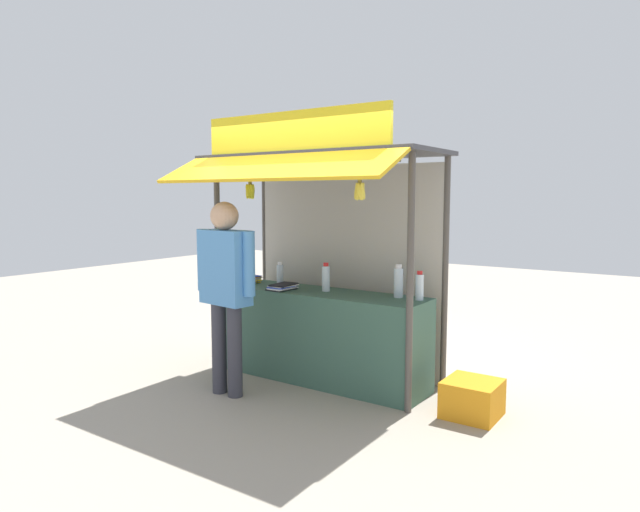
{
  "coord_description": "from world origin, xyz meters",
  "views": [
    {
      "loc": [
        3.08,
        -4.51,
        1.82
      ],
      "look_at": [
        0.0,
        0.0,
        1.24
      ],
      "focal_mm": 31.6,
      "sensor_mm": 36.0,
      "label": 1
    }
  ],
  "objects_px": {
    "banana_bunch_leftmost": "(250,191)",
    "water_bottle_far_left": "(326,278)",
    "water_bottle_rear_center": "(420,286)",
    "vendor_person": "(226,280)",
    "magazine_stack_far_right": "(247,279)",
    "water_bottle_right": "(280,275)",
    "magazine_stack_front_left": "(282,287)",
    "plastic_crate": "(472,398)",
    "water_bottle_center": "(398,282)",
    "banana_bunch_inner_right": "(360,191)"
  },
  "relations": [
    {
      "from": "vendor_person",
      "to": "magazine_stack_far_right",
      "type": "bearing_deg",
      "value": 127.14
    },
    {
      "from": "magazine_stack_front_left",
      "to": "plastic_crate",
      "type": "height_order",
      "value": "magazine_stack_front_left"
    },
    {
      "from": "water_bottle_right",
      "to": "vendor_person",
      "type": "height_order",
      "value": "vendor_person"
    },
    {
      "from": "water_bottle_rear_center",
      "to": "banana_bunch_leftmost",
      "type": "height_order",
      "value": "banana_bunch_leftmost"
    },
    {
      "from": "water_bottle_far_left",
      "to": "plastic_crate",
      "type": "xyz_separation_m",
      "value": [
        1.54,
        -0.11,
        -0.87
      ]
    },
    {
      "from": "magazine_stack_far_right",
      "to": "water_bottle_center",
      "type": "bearing_deg",
      "value": 3.89
    },
    {
      "from": "water_bottle_rear_center",
      "to": "banana_bunch_inner_right",
      "type": "bearing_deg",
      "value": -123.28
    },
    {
      "from": "water_bottle_center",
      "to": "water_bottle_right",
      "type": "bearing_deg",
      "value": -176.03
    },
    {
      "from": "water_bottle_center",
      "to": "magazine_stack_front_left",
      "type": "xyz_separation_m",
      "value": [
        -1.15,
        -0.27,
        -0.11
      ]
    },
    {
      "from": "magazine_stack_far_right",
      "to": "water_bottle_far_left",
      "type": "bearing_deg",
      "value": 1.42
    },
    {
      "from": "banana_bunch_inner_right",
      "to": "plastic_crate",
      "type": "bearing_deg",
      "value": 19.2
    },
    {
      "from": "water_bottle_rear_center",
      "to": "magazine_stack_far_right",
      "type": "xyz_separation_m",
      "value": [
        -1.97,
        -0.11,
        -0.09
      ]
    },
    {
      "from": "water_bottle_rear_center",
      "to": "banana_bunch_leftmost",
      "type": "relative_size",
      "value": 0.87
    },
    {
      "from": "banana_bunch_inner_right",
      "to": "water_bottle_rear_center",
      "type": "bearing_deg",
      "value": 56.72
    },
    {
      "from": "banana_bunch_leftmost",
      "to": "banana_bunch_inner_right",
      "type": "bearing_deg",
      "value": 0.05
    },
    {
      "from": "water_bottle_right",
      "to": "magazine_stack_far_right",
      "type": "relative_size",
      "value": 0.94
    },
    {
      "from": "water_bottle_rear_center",
      "to": "water_bottle_far_left",
      "type": "xyz_separation_m",
      "value": [
        -0.96,
        -0.08,
        0.01
      ]
    },
    {
      "from": "water_bottle_right",
      "to": "banana_bunch_inner_right",
      "type": "xyz_separation_m",
      "value": [
        1.2,
        -0.43,
        0.86
      ]
    },
    {
      "from": "banana_bunch_inner_right",
      "to": "water_bottle_center",
      "type": "bearing_deg",
      "value": 77.37
    },
    {
      "from": "banana_bunch_inner_right",
      "to": "plastic_crate",
      "type": "xyz_separation_m",
      "value": [
        0.91,
        0.32,
        -1.72
      ]
    },
    {
      "from": "water_bottle_center",
      "to": "magazine_stack_far_right",
      "type": "height_order",
      "value": "water_bottle_center"
    },
    {
      "from": "water_bottle_rear_center",
      "to": "magazine_stack_front_left",
      "type": "relative_size",
      "value": 0.85
    },
    {
      "from": "water_bottle_center",
      "to": "banana_bunch_inner_right",
      "type": "bearing_deg",
      "value": -102.63
    },
    {
      "from": "vendor_person",
      "to": "magazine_stack_front_left",
      "type": "bearing_deg",
      "value": 87.65
    },
    {
      "from": "banana_bunch_inner_right",
      "to": "water_bottle_right",
      "type": "bearing_deg",
      "value": 160.38
    },
    {
      "from": "water_bottle_center",
      "to": "water_bottle_rear_center",
      "type": "distance_m",
      "value": 0.22
    },
    {
      "from": "banana_bunch_leftmost",
      "to": "plastic_crate",
      "type": "bearing_deg",
      "value": 8.49
    },
    {
      "from": "water_bottle_right",
      "to": "magazine_stack_front_left",
      "type": "relative_size",
      "value": 0.81
    },
    {
      "from": "water_bottle_right",
      "to": "water_bottle_far_left",
      "type": "xyz_separation_m",
      "value": [
        0.58,
        -0.0,
        0.01
      ]
    },
    {
      "from": "banana_bunch_leftmost",
      "to": "water_bottle_far_left",
      "type": "bearing_deg",
      "value": 35.67
    },
    {
      "from": "water_bottle_far_left",
      "to": "magazine_stack_front_left",
      "type": "xyz_separation_m",
      "value": [
        -0.4,
        -0.18,
        -0.1
      ]
    },
    {
      "from": "water_bottle_far_left",
      "to": "plastic_crate",
      "type": "relative_size",
      "value": 0.65
    },
    {
      "from": "water_bottle_right",
      "to": "plastic_crate",
      "type": "height_order",
      "value": "water_bottle_right"
    },
    {
      "from": "water_bottle_right",
      "to": "water_bottle_far_left",
      "type": "distance_m",
      "value": 0.58
    },
    {
      "from": "plastic_crate",
      "to": "water_bottle_right",
      "type": "bearing_deg",
      "value": 176.97
    },
    {
      "from": "water_bottle_center",
      "to": "magazine_stack_front_left",
      "type": "bearing_deg",
      "value": -166.72
    },
    {
      "from": "water_bottle_right",
      "to": "water_bottle_far_left",
      "type": "bearing_deg",
      "value": -0.29
    },
    {
      "from": "banana_bunch_leftmost",
      "to": "water_bottle_right",
      "type": "bearing_deg",
      "value": 87.62
    },
    {
      "from": "magazine_stack_front_left",
      "to": "plastic_crate",
      "type": "distance_m",
      "value": 2.09
    },
    {
      "from": "magazine_stack_front_left",
      "to": "plastic_crate",
      "type": "bearing_deg",
      "value": 1.98
    },
    {
      "from": "water_bottle_rear_center",
      "to": "water_bottle_far_left",
      "type": "distance_m",
      "value": 0.96
    },
    {
      "from": "magazine_stack_far_right",
      "to": "plastic_crate",
      "type": "distance_m",
      "value": 2.67
    },
    {
      "from": "magazine_stack_far_right",
      "to": "banana_bunch_leftmost",
      "type": "distance_m",
      "value": 1.11
    },
    {
      "from": "plastic_crate",
      "to": "vendor_person",
      "type": "bearing_deg",
      "value": -159.6
    },
    {
      "from": "water_bottle_far_left",
      "to": "banana_bunch_inner_right",
      "type": "relative_size",
      "value": 0.91
    },
    {
      "from": "water_bottle_right",
      "to": "magazine_stack_front_left",
      "type": "bearing_deg",
      "value": -46.07
    },
    {
      "from": "vendor_person",
      "to": "banana_bunch_inner_right",
      "type": "bearing_deg",
      "value": 27.82
    },
    {
      "from": "banana_bunch_inner_right",
      "to": "plastic_crate",
      "type": "relative_size",
      "value": 0.72
    },
    {
      "from": "water_bottle_far_left",
      "to": "water_bottle_rear_center",
      "type": "bearing_deg",
      "value": 4.87
    },
    {
      "from": "magazine_stack_front_left",
      "to": "magazine_stack_far_right",
      "type": "height_order",
      "value": "magazine_stack_far_right"
    }
  ]
}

